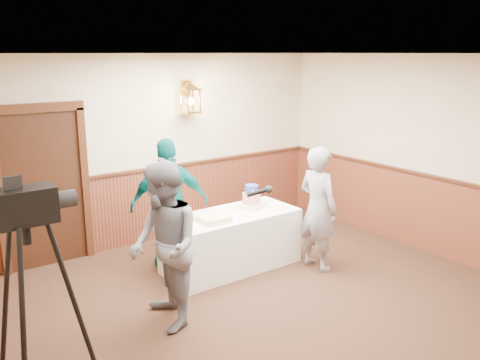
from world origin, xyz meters
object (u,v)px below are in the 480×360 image
object	(u,v)px
tiered_cake	(252,199)
sheet_cake_yellow	(214,219)
baker	(318,208)
assistant_p	(170,204)
display_table	(231,241)
interviewer	(164,246)
tv_camera_rig	(35,315)
sheet_cake_green	(188,218)

from	to	relation	value
tiered_cake	sheet_cake_yellow	world-z (taller)	tiered_cake
tiered_cake	baker	distance (m)	0.91
assistant_p	display_table	bearing A→B (deg)	160.70
sheet_cake_yellow	interviewer	bearing A→B (deg)	-147.74
tv_camera_rig	sheet_cake_yellow	bearing A→B (deg)	25.77
tiered_cake	sheet_cake_green	distance (m)	0.99
display_table	baker	world-z (taller)	baker
tiered_cake	assistant_p	distance (m)	1.11
display_table	tiered_cake	bearing A→B (deg)	9.17
sheet_cake_green	tiered_cake	bearing A→B (deg)	-1.71
tiered_cake	baker	xyz separation A→B (m)	(0.53, -0.74, -0.05)
tiered_cake	sheet_cake_green	bearing A→B (deg)	178.29
sheet_cake_green	tv_camera_rig	bearing A→B (deg)	-146.25
sheet_cake_yellow	baker	distance (m)	1.38
display_table	assistant_p	size ratio (longest dim) A/B	1.03
display_table	interviewer	size ratio (longest dim) A/B	1.02
interviewer	baker	size ratio (longest dim) A/B	1.07
sheet_cake_green	baker	bearing A→B (deg)	-26.89
sheet_cake_yellow	interviewer	distance (m)	1.24
tiered_cake	tv_camera_rig	bearing A→B (deg)	-155.56
baker	tv_camera_rig	world-z (taller)	tv_camera_rig
sheet_cake_yellow	interviewer	xyz separation A→B (m)	(-1.05, -0.66, 0.10)
sheet_cake_yellow	tv_camera_rig	world-z (taller)	tv_camera_rig
sheet_cake_green	interviewer	bearing A→B (deg)	-131.60
display_table	sheet_cake_green	xyz separation A→B (m)	(-0.60, 0.09, 0.41)
interviewer	display_table	bearing A→B (deg)	131.99
interviewer	tv_camera_rig	world-z (taller)	tv_camera_rig
sheet_cake_yellow	tv_camera_rig	bearing A→B (deg)	-153.28
interviewer	tv_camera_rig	distance (m)	1.55
tiered_cake	sheet_cake_yellow	xyz separation A→B (m)	(-0.75, -0.22, -0.09)
assistant_p	tv_camera_rig	bearing A→B (deg)	58.63
sheet_cake_yellow	assistant_p	size ratio (longest dim) A/B	0.21
assistant_p	sheet_cake_yellow	bearing A→B (deg)	131.41
baker	tv_camera_rig	size ratio (longest dim) A/B	0.89
sheet_cake_yellow	assistant_p	bearing A→B (deg)	113.53
interviewer	tv_camera_rig	xyz separation A→B (m)	(-1.43, -0.59, -0.05)
baker	tv_camera_rig	xyz separation A→B (m)	(-3.76, -0.72, 0.00)
interviewer	tv_camera_rig	bearing A→B (deg)	-55.84
sheet_cake_yellow	assistant_p	xyz separation A→B (m)	(-0.28, 0.64, 0.09)
sheet_cake_green	baker	world-z (taller)	baker
baker	tv_camera_rig	bearing A→B (deg)	97.55
tiered_cake	sheet_cake_yellow	size ratio (longest dim) A/B	1.13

